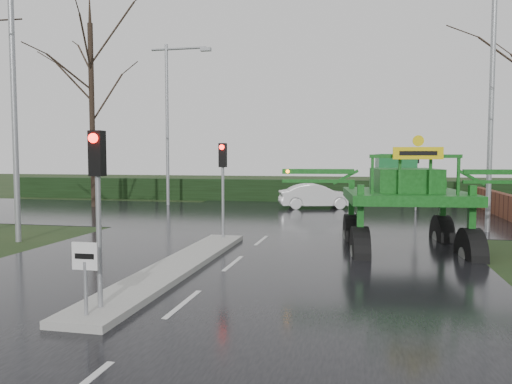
% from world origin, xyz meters
% --- Properties ---
extents(ground, '(140.00, 140.00, 0.00)m').
position_xyz_m(ground, '(0.00, 0.00, 0.00)').
color(ground, black).
rests_on(ground, ground).
extents(road_main, '(14.00, 80.00, 0.02)m').
position_xyz_m(road_main, '(0.00, 10.00, 0.00)').
color(road_main, black).
rests_on(road_main, ground).
extents(road_cross, '(80.00, 12.00, 0.02)m').
position_xyz_m(road_cross, '(0.00, 16.00, 0.01)').
color(road_cross, black).
rests_on(road_cross, ground).
extents(median_island, '(1.20, 10.00, 0.16)m').
position_xyz_m(median_island, '(-1.30, 3.00, 0.09)').
color(median_island, gray).
rests_on(median_island, ground).
extents(hedge_row, '(44.00, 0.90, 1.50)m').
position_xyz_m(hedge_row, '(0.00, 24.00, 0.75)').
color(hedge_row, black).
rests_on(hedge_row, ground).
extents(keep_left_sign, '(0.50, 0.07, 1.35)m').
position_xyz_m(keep_left_sign, '(-1.30, -1.50, 1.06)').
color(keep_left_sign, gray).
rests_on(keep_left_sign, ground).
extents(traffic_signal_near, '(0.26, 0.33, 3.52)m').
position_xyz_m(traffic_signal_near, '(-1.30, -1.01, 2.59)').
color(traffic_signal_near, gray).
rests_on(traffic_signal_near, ground).
extents(traffic_signal_mid, '(0.26, 0.33, 3.52)m').
position_xyz_m(traffic_signal_mid, '(-1.30, 7.49, 2.59)').
color(traffic_signal_mid, gray).
rests_on(traffic_signal_mid, ground).
extents(traffic_signal_far, '(0.26, 0.33, 3.52)m').
position_xyz_m(traffic_signal_far, '(6.50, 20.01, 2.59)').
color(traffic_signal_far, gray).
rests_on(traffic_signal_far, ground).
extents(street_light_left_near, '(3.85, 0.30, 10.00)m').
position_xyz_m(street_light_left_near, '(-8.19, 6.00, 5.99)').
color(street_light_left_near, gray).
rests_on(street_light_left_near, ground).
extents(street_light_right, '(3.85, 0.30, 10.00)m').
position_xyz_m(street_light_right, '(8.19, 12.00, 5.99)').
color(street_light_right, gray).
rests_on(street_light_right, ground).
extents(street_light_left_far, '(3.85, 0.30, 10.00)m').
position_xyz_m(street_light_left_far, '(-8.19, 20.00, 5.99)').
color(street_light_left_far, gray).
rests_on(street_light_left_far, ground).
extents(tree_left_far, '(7.70, 7.70, 13.26)m').
position_xyz_m(tree_left_far, '(-12.50, 18.00, 7.15)').
color(tree_left_far, black).
rests_on(tree_left_far, ground).
extents(crop_sprayer, '(8.18, 5.48, 4.59)m').
position_xyz_m(crop_sprayer, '(3.48, 6.22, 2.17)').
color(crop_sprayer, black).
rests_on(crop_sprayer, ground).
extents(white_sedan, '(4.64, 2.71, 1.44)m').
position_xyz_m(white_sedan, '(0.87, 19.85, 0.00)').
color(white_sedan, silver).
rests_on(white_sedan, ground).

